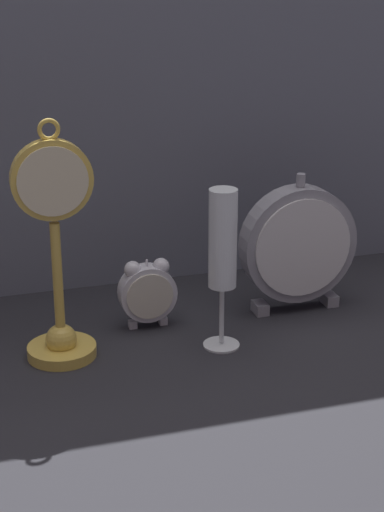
{
  "coord_description": "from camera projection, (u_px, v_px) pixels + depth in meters",
  "views": [
    {
      "loc": [
        -0.34,
        -1.02,
        0.56
      ],
      "look_at": [
        0.0,
        0.08,
        0.13
      ],
      "focal_mm": 60.0,
      "sensor_mm": 36.0,
      "label": 1
    }
  ],
  "objects": [
    {
      "name": "pocket_watch_on_stand",
      "position": [
        57.0,
        264.0,
        1.17
      ],
      "size": [
        0.11,
        0.1,
        0.34
      ],
      "color": "gold",
      "rests_on": "ground_plane"
    },
    {
      "name": "fabric_backdrop_drape",
      "position": [
        147.0,
        96.0,
        1.38
      ],
      "size": [
        1.42,
        0.01,
        0.64
      ],
      "primitive_type": "cube",
      "color": "slate",
      "rests_on": "ground_plane"
    },
    {
      "name": "alarm_clock_twin_bell",
      "position": [
        147.0,
        290.0,
        1.29
      ],
      "size": [
        0.09,
        0.03,
        0.11
      ],
      "color": "silver",
      "rests_on": "ground_plane"
    },
    {
      "name": "champagne_flute",
      "position": [
        223.0,
        250.0,
        1.2
      ],
      "size": [
        0.05,
        0.05,
        0.24
      ],
      "color": "silver",
      "rests_on": "ground_plane"
    },
    {
      "name": "mantel_clock_silver",
      "position": [
        298.0,
        245.0,
        1.33
      ],
      "size": [
        0.19,
        0.04,
        0.22
      ],
      "color": "gray",
      "rests_on": "ground_plane"
    },
    {
      "name": "ground_plane",
      "position": [
        209.0,
        361.0,
        1.2
      ],
      "size": [
        4.0,
        4.0,
        0.0
      ],
      "primitive_type": "plane",
      "color": "#232328"
    }
  ]
}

